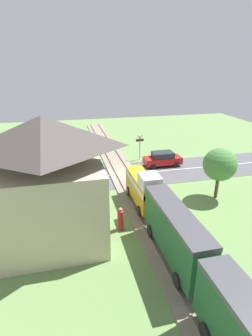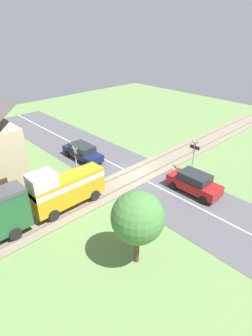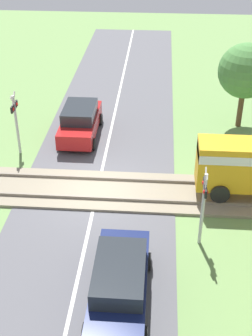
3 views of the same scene
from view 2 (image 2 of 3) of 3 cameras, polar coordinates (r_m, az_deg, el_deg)
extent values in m
plane|color=#66894C|center=(22.55, 2.21, -1.69)|extent=(60.00, 60.00, 0.00)
cube|color=#515156|center=(22.55, 2.21, -1.67)|extent=(48.00, 6.40, 0.02)
cube|color=silver|center=(22.54, 2.21, -1.64)|extent=(48.00, 0.12, 0.00)
cube|color=gray|center=(22.52, 2.21, -1.56)|extent=(2.80, 48.00, 0.12)
cube|color=slate|center=(22.03, 3.55, -1.97)|extent=(0.10, 48.00, 0.12)
cube|color=slate|center=(22.90, 0.93, -0.65)|extent=(0.10, 48.00, 0.12)
cube|color=gold|center=(18.29, -12.36, -4.48)|extent=(1.35, 5.17, 1.90)
cube|color=silver|center=(18.02, -12.53, -3.08)|extent=(1.37, 5.17, 0.36)
cube|color=silver|center=(16.92, -17.86, -2.61)|extent=(1.35, 1.66, 0.90)
cylinder|color=black|center=(19.04, -6.69, -5.95)|extent=(0.14, 0.76, 0.76)
cylinder|color=black|center=(20.04, -9.20, -4.22)|extent=(0.14, 0.76, 0.76)
cylinder|color=black|center=(17.69, -15.35, -9.94)|extent=(0.14, 0.76, 0.76)
cylinder|color=black|center=(18.77, -17.54, -7.83)|extent=(0.14, 0.76, 0.76)
cylinder|color=black|center=(17.03, -22.89, -13.16)|extent=(0.14, 0.76, 0.76)
cylinder|color=black|center=(18.15, -24.66, -10.73)|extent=(0.14, 0.76, 0.76)
cube|color=#A81919|center=(20.72, 14.55, -3.49)|extent=(4.13, 1.65, 0.74)
cube|color=#23282D|center=(20.39, 14.77, -1.91)|extent=(2.27, 1.51, 0.58)
cylinder|color=black|center=(20.93, 10.13, -3.80)|extent=(0.60, 0.18, 0.60)
cylinder|color=black|center=(22.11, 12.74, -2.21)|extent=(0.60, 0.18, 0.60)
cylinder|color=black|center=(19.77, 16.33, -6.73)|extent=(0.60, 0.18, 0.60)
cylinder|color=black|center=(21.01, 18.71, -4.86)|extent=(0.60, 0.18, 0.60)
cube|color=#141E4C|center=(25.46, -9.44, 3.19)|extent=(4.59, 1.63, 0.64)
cube|color=#23282D|center=(25.22, -9.55, 4.43)|extent=(2.52, 1.50, 0.56)
cylinder|color=black|center=(24.92, -5.89, 2.05)|extent=(0.60, 0.18, 0.60)
cylinder|color=black|center=(24.08, -8.94, 0.85)|extent=(0.60, 0.18, 0.60)
cylinder|color=black|center=(27.14, -9.79, 4.06)|extent=(0.60, 0.18, 0.60)
cylinder|color=black|center=(26.37, -12.70, 3.02)|extent=(0.60, 0.18, 0.60)
cylinder|color=#B7B7B7|center=(23.17, 14.46, 2.29)|extent=(0.12, 0.12, 2.90)
cube|color=black|center=(22.79, 14.74, 4.39)|extent=(0.90, 0.08, 0.28)
sphere|color=red|center=(22.67, 15.30, 4.18)|extent=(0.18, 0.18, 0.18)
sphere|color=red|center=(22.92, 14.18, 4.60)|extent=(0.18, 0.18, 0.18)
cube|color=silver|center=(22.69, 14.82, 5.02)|extent=(0.72, 0.04, 0.72)
cube|color=silver|center=(22.69, 14.82, 5.02)|extent=(0.72, 0.04, 0.72)
cylinder|color=#B7B7B7|center=(21.63, -10.78, 0.78)|extent=(0.12, 0.12, 2.90)
cube|color=black|center=(21.23, -11.00, 3.00)|extent=(0.90, 0.08, 0.28)
sphere|color=red|center=(21.44, -11.40, 3.22)|extent=(0.18, 0.18, 0.18)
sphere|color=red|center=(21.02, -10.59, 2.78)|extent=(0.18, 0.18, 0.18)
cube|color=silver|center=(21.11, -11.07, 3.67)|extent=(0.72, 0.04, 0.72)
cube|color=silver|center=(21.11, -11.07, 3.67)|extent=(0.72, 0.04, 0.72)
cube|color=#472D1E|center=(20.34, -25.38, -4.95)|extent=(0.06, 1.10, 2.10)
cylinder|color=#B2282D|center=(19.67, -22.39, -6.63)|extent=(0.41, 0.41, 1.42)
sphere|color=tan|center=(19.23, -22.84, -4.57)|extent=(0.26, 0.26, 0.26)
cylinder|color=brown|center=(14.57, 2.36, -17.03)|extent=(0.28, 0.28, 1.84)
sphere|color=#477F3D|center=(13.18, 2.54, -10.69)|extent=(2.71, 2.71, 2.71)
camera|label=1|loc=(21.55, -72.47, 7.04)|focal=28.00mm
camera|label=3|loc=(31.58, -24.31, 25.85)|focal=50.00mm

